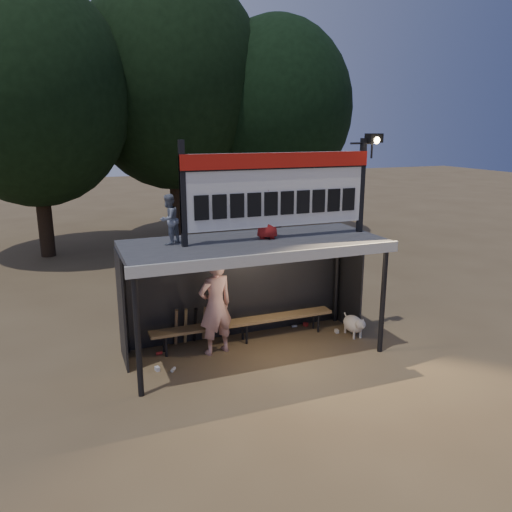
# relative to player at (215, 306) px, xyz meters

# --- Properties ---
(ground) EXTENTS (80.00, 80.00, 0.00)m
(ground) POSITION_rel_player_xyz_m (0.72, -0.26, -1.00)
(ground) COLOR brown
(ground) RESTS_ON ground
(player) EXTENTS (0.82, 0.64, 2.00)m
(player) POSITION_rel_player_xyz_m (0.00, 0.00, 0.00)
(player) COLOR silver
(player) RESTS_ON ground
(child_a) EXTENTS (0.57, 0.57, 0.93)m
(child_a) POSITION_rel_player_xyz_m (-0.85, 0.03, 1.78)
(child_a) COLOR gray
(child_a) RESTS_ON dugout_shelter
(child_b) EXTENTS (0.59, 0.46, 1.06)m
(child_b) POSITION_rel_player_xyz_m (1.03, -0.17, 1.85)
(child_b) COLOR maroon
(child_b) RESTS_ON dugout_shelter
(dugout_shelter) EXTENTS (5.10, 2.08, 2.32)m
(dugout_shelter) POSITION_rel_player_xyz_m (0.72, -0.02, 0.84)
(dugout_shelter) COLOR #373739
(dugout_shelter) RESTS_ON ground
(scoreboard_assembly) EXTENTS (4.10, 0.27, 1.99)m
(scoreboard_assembly) POSITION_rel_player_xyz_m (1.28, -0.27, 2.32)
(scoreboard_assembly) COLOR black
(scoreboard_assembly) RESTS_ON dugout_shelter
(bench) EXTENTS (4.00, 0.35, 0.48)m
(bench) POSITION_rel_player_xyz_m (0.72, 0.29, -0.57)
(bench) COLOR olive
(bench) RESTS_ON ground
(tree_left) EXTENTS (6.46, 6.46, 9.27)m
(tree_left) POSITION_rel_player_xyz_m (-3.28, 9.74, 4.51)
(tree_left) COLOR black
(tree_left) RESTS_ON ground
(tree_mid) EXTENTS (7.22, 7.22, 10.36)m
(tree_mid) POSITION_rel_player_xyz_m (1.72, 11.24, 5.16)
(tree_mid) COLOR #2F2015
(tree_mid) RESTS_ON ground
(tree_right) EXTENTS (6.08, 6.08, 8.72)m
(tree_right) POSITION_rel_player_xyz_m (5.72, 10.24, 4.19)
(tree_right) COLOR black
(tree_right) RESTS_ON ground
(dog) EXTENTS (0.36, 0.81, 0.49)m
(dog) POSITION_rel_player_xyz_m (3.04, -0.31, -0.72)
(dog) COLOR white
(dog) RESTS_ON ground
(bats) EXTENTS (0.68, 0.35, 0.84)m
(bats) POSITION_rel_player_xyz_m (-0.39, 0.56, -0.57)
(bats) COLOR olive
(bats) RESTS_ON ground
(litter) EXTENTS (4.13, 1.21, 0.08)m
(litter) POSITION_rel_player_xyz_m (0.65, 0.10, -0.96)
(litter) COLOR red
(litter) RESTS_ON ground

